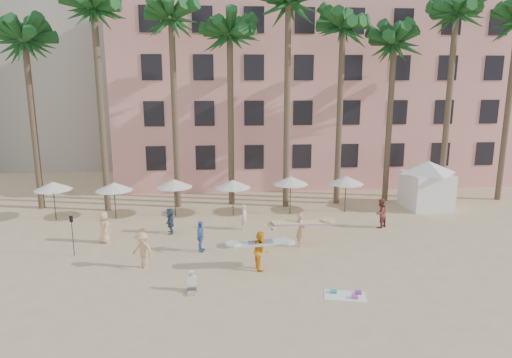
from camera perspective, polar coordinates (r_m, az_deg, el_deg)
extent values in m
plane|color=#D1B789|center=(20.47, 1.34, -14.70)|extent=(120.00, 120.00, 0.00)
cube|color=#F49F95|center=(45.04, 6.77, 10.65)|extent=(35.00, 14.00, 16.00)
cylinder|color=brown|center=(36.19, -26.04, 5.89)|extent=(0.44, 0.44, 12.00)
cylinder|color=brown|center=(33.66, -18.79, 7.80)|extent=(0.44, 0.44, 14.00)
cylinder|color=brown|center=(33.34, -10.11, 7.80)|extent=(0.44, 0.44, 13.50)
cylinder|color=brown|center=(33.77, -3.17, 7.17)|extent=(0.44, 0.44, 12.50)
cylinder|color=brown|center=(33.06, 3.89, 8.79)|extent=(0.44, 0.44, 14.50)
cylinder|color=brown|center=(34.43, 10.39, 7.51)|extent=(0.44, 0.44, 13.00)
cylinder|color=brown|center=(36.19, 16.32, 6.65)|extent=(0.44, 0.44, 12.00)
cylinder|color=brown|center=(36.85, 22.84, 7.84)|extent=(0.44, 0.44, 14.00)
cylinder|color=brown|center=(39.84, 28.91, 7.18)|extent=(0.44, 0.44, 13.50)
cylinder|color=#332B23|center=(33.51, -23.89, -2.62)|extent=(0.07, 0.07, 2.50)
cone|color=white|center=(33.26, -24.05, -0.79)|extent=(2.50, 2.50, 0.55)
cylinder|color=#332B23|center=(32.34, -17.22, -2.71)|extent=(0.07, 0.07, 2.40)
cone|color=white|center=(32.09, -17.34, -0.90)|extent=(2.50, 2.50, 0.55)
cylinder|color=#332B23|center=(31.90, -10.11, -2.45)|extent=(0.07, 0.07, 2.50)
cone|color=white|center=(31.64, -10.18, -0.52)|extent=(2.50, 2.50, 0.55)
cylinder|color=#332B23|center=(31.69, -2.90, -2.46)|extent=(0.07, 0.07, 2.40)
cone|color=white|center=(31.44, -2.92, -0.61)|extent=(2.50, 2.50, 0.55)
cylinder|color=#332B23|center=(31.95, 4.30, -2.17)|extent=(0.07, 0.07, 2.60)
cone|color=white|center=(31.68, 4.33, -0.16)|extent=(2.50, 2.50, 0.55)
cylinder|color=#332B23|center=(33.01, 11.12, -1.98)|extent=(0.07, 0.07, 2.50)
cone|color=white|center=(32.76, 11.20, -0.12)|extent=(2.50, 2.50, 0.55)
cube|color=white|center=(35.79, 20.50, -1.34)|extent=(3.20, 3.20, 2.60)
cone|color=white|center=(35.44, 20.71, 1.41)|extent=(4.81, 4.81, 0.90)
cube|color=white|center=(21.04, 11.06, -14.12)|extent=(1.98, 1.38, 0.02)
cube|color=teal|center=(21.17, 9.65, -13.71)|extent=(0.35, 0.31, 0.10)
cube|color=#D83CB8|center=(20.86, 12.23, -14.21)|extent=(0.32, 0.28, 0.12)
cube|color=#7B3B8D|center=(21.33, 12.69, -13.66)|extent=(0.32, 0.35, 0.08)
imported|color=tan|center=(26.15, 5.59, -6.29)|extent=(0.59, 0.78, 1.93)
cube|color=beige|center=(26.03, 5.61, -5.49)|extent=(3.53, 1.44, 0.40)
imported|color=#FFA21A|center=(22.99, 0.58, -8.90)|extent=(0.83, 1.02, 1.95)
cube|color=silver|center=(22.85, 0.58, -7.99)|extent=(2.73, 0.78, 0.29)
imported|color=brown|center=(30.20, 15.29, -4.14)|extent=(1.17, 1.13, 1.90)
imported|color=#34415C|center=(28.58, -10.66, -5.16)|extent=(0.58, 1.52, 1.61)
imported|color=#DEAB7D|center=(27.95, -18.46, -5.75)|extent=(1.04, 1.06, 1.85)
imported|color=tan|center=(23.75, -14.02, -8.63)|extent=(1.41, 1.26, 1.90)
imported|color=#547AC6|center=(25.39, -6.94, -7.15)|extent=(0.65, 1.09, 1.73)
imported|color=beige|center=(28.83, -1.46, -4.78)|extent=(0.55, 0.68, 1.61)
cylinder|color=black|center=(26.49, -21.93, -6.73)|extent=(0.04, 0.04, 2.10)
cube|color=black|center=(26.19, -22.11, -4.66)|extent=(0.18, 0.03, 0.35)
cube|color=#3F3F4C|center=(21.25, -8.03, -13.43)|extent=(0.41, 0.38, 0.22)
cube|color=tan|center=(20.99, -8.07, -13.94)|extent=(0.36, 0.41, 0.11)
cube|color=white|center=(21.15, -8.05, -12.53)|extent=(0.40, 0.24, 0.50)
sphere|color=tan|center=(21.00, -8.08, -11.63)|extent=(0.22, 0.22, 0.22)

